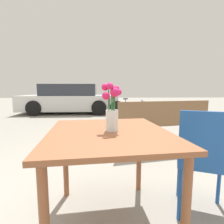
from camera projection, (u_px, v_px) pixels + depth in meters
ground_plane at (109, 223)px, 1.37m from camera, size 40.00×40.00×0.00m
table_front at (109, 144)px, 1.29m from camera, size 0.95×1.06×0.75m
flower_vase at (112, 110)px, 1.26m from camera, size 0.14×0.13×0.35m
cafe_chair at (205, 157)px, 1.37m from camera, size 0.52×0.52×0.89m
bench_near at (162, 123)px, 3.01m from camera, size 1.68×0.67×0.85m
bicycle at (130, 109)px, 6.22m from camera, size 1.51×0.45×0.72m
parked_car at (70, 99)px, 7.67m from camera, size 4.14×1.79×1.25m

